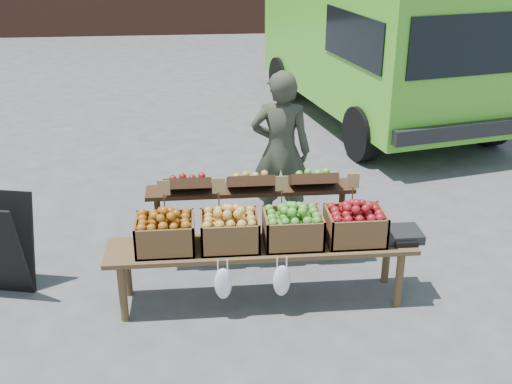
{
  "coord_description": "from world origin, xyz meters",
  "views": [
    {
      "loc": [
        -0.98,
        -5.21,
        3.27
      ],
      "look_at": [
        -0.48,
        0.19,
        0.85
      ],
      "focal_mm": 45.0,
      "sensor_mm": 36.0,
      "label": 1
    }
  ],
  "objects_px": {
    "crate_green_apples": "(355,226)",
    "back_table": "(251,214)",
    "vendor": "(281,151)",
    "crate_red_apples": "(293,229)",
    "display_bench": "(261,273)",
    "crate_golden_apples": "(165,234)",
    "weighing_scale": "(401,234)",
    "crate_russet_pears": "(230,232)",
    "delivery_van": "(378,49)"
  },
  "relations": [
    {
      "from": "crate_russet_pears",
      "to": "weighing_scale",
      "type": "bearing_deg",
      "value": 0.0
    },
    {
      "from": "display_bench",
      "to": "weighing_scale",
      "type": "relative_size",
      "value": 7.94
    },
    {
      "from": "delivery_van",
      "to": "weighing_scale",
      "type": "bearing_deg",
      "value": -114.83
    },
    {
      "from": "back_table",
      "to": "crate_red_apples",
      "type": "height_order",
      "value": "back_table"
    },
    {
      "from": "vendor",
      "to": "crate_golden_apples",
      "type": "distance_m",
      "value": 1.9
    },
    {
      "from": "display_bench",
      "to": "weighing_scale",
      "type": "height_order",
      "value": "weighing_scale"
    },
    {
      "from": "delivery_van",
      "to": "crate_russet_pears",
      "type": "height_order",
      "value": "delivery_van"
    },
    {
      "from": "crate_golden_apples",
      "to": "weighing_scale",
      "type": "relative_size",
      "value": 1.47
    },
    {
      "from": "back_table",
      "to": "crate_red_apples",
      "type": "relative_size",
      "value": 4.2
    },
    {
      "from": "back_table",
      "to": "display_bench",
      "type": "height_order",
      "value": "back_table"
    },
    {
      "from": "crate_green_apples",
      "to": "delivery_van",
      "type": "bearing_deg",
      "value": 73.08
    },
    {
      "from": "crate_red_apples",
      "to": "crate_golden_apples",
      "type": "bearing_deg",
      "value": 180.0
    },
    {
      "from": "delivery_van",
      "to": "weighing_scale",
      "type": "distance_m",
      "value": 5.38
    },
    {
      "from": "weighing_scale",
      "to": "display_bench",
      "type": "bearing_deg",
      "value": 180.0
    },
    {
      "from": "delivery_van",
      "to": "back_table",
      "type": "relative_size",
      "value": 2.51
    },
    {
      "from": "crate_russet_pears",
      "to": "crate_red_apples",
      "type": "height_order",
      "value": "same"
    },
    {
      "from": "display_bench",
      "to": "crate_green_apples",
      "type": "relative_size",
      "value": 5.4
    },
    {
      "from": "delivery_van",
      "to": "crate_golden_apples",
      "type": "relative_size",
      "value": 10.54
    },
    {
      "from": "display_bench",
      "to": "crate_golden_apples",
      "type": "distance_m",
      "value": 0.93
    },
    {
      "from": "back_table",
      "to": "crate_green_apples",
      "type": "distance_m",
      "value": 1.13
    },
    {
      "from": "crate_golden_apples",
      "to": "crate_russet_pears",
      "type": "height_order",
      "value": "same"
    },
    {
      "from": "delivery_van",
      "to": "vendor",
      "type": "distance_m",
      "value": 4.28
    },
    {
      "from": "crate_russet_pears",
      "to": "back_table",
      "type": "bearing_deg",
      "value": 71.28
    },
    {
      "from": "back_table",
      "to": "display_bench",
      "type": "distance_m",
      "value": 0.76
    },
    {
      "from": "display_bench",
      "to": "crate_russet_pears",
      "type": "xyz_separation_m",
      "value": [
        -0.27,
        0.0,
        0.42
      ]
    },
    {
      "from": "crate_red_apples",
      "to": "weighing_scale",
      "type": "relative_size",
      "value": 1.47
    },
    {
      "from": "crate_golden_apples",
      "to": "weighing_scale",
      "type": "bearing_deg",
      "value": 0.0
    },
    {
      "from": "crate_red_apples",
      "to": "weighing_scale",
      "type": "bearing_deg",
      "value": 0.0
    },
    {
      "from": "back_table",
      "to": "display_bench",
      "type": "bearing_deg",
      "value": -87.54
    },
    {
      "from": "vendor",
      "to": "display_bench",
      "type": "xyz_separation_m",
      "value": [
        -0.36,
        -1.47,
        -0.59
      ]
    },
    {
      "from": "vendor",
      "to": "crate_russet_pears",
      "type": "bearing_deg",
      "value": 77.82
    },
    {
      "from": "vendor",
      "to": "display_bench",
      "type": "distance_m",
      "value": 1.63
    },
    {
      "from": "crate_green_apples",
      "to": "back_table",
      "type": "bearing_deg",
      "value": 139.93
    },
    {
      "from": "vendor",
      "to": "crate_red_apples",
      "type": "height_order",
      "value": "vendor"
    },
    {
      "from": "back_table",
      "to": "crate_russet_pears",
      "type": "height_order",
      "value": "back_table"
    },
    {
      "from": "delivery_van",
      "to": "weighing_scale",
      "type": "xyz_separation_m",
      "value": [
        -1.16,
        -5.22,
        -0.57
      ]
    },
    {
      "from": "display_bench",
      "to": "crate_red_apples",
      "type": "bearing_deg",
      "value": 0.0
    },
    {
      "from": "delivery_van",
      "to": "crate_golden_apples",
      "type": "bearing_deg",
      "value": -134.08
    },
    {
      "from": "back_table",
      "to": "weighing_scale",
      "type": "relative_size",
      "value": 6.18
    },
    {
      "from": "back_table",
      "to": "crate_golden_apples",
      "type": "relative_size",
      "value": 4.2
    },
    {
      "from": "back_table",
      "to": "crate_green_apples",
      "type": "relative_size",
      "value": 4.2
    },
    {
      "from": "delivery_van",
      "to": "crate_red_apples",
      "type": "bearing_deg",
      "value": -124.54
    },
    {
      "from": "vendor",
      "to": "crate_russet_pears",
      "type": "xyz_separation_m",
      "value": [
        -0.63,
        -1.47,
        -0.17
      ]
    },
    {
      "from": "back_table",
      "to": "crate_green_apples",
      "type": "bearing_deg",
      "value": -40.07
    },
    {
      "from": "display_bench",
      "to": "crate_red_apples",
      "type": "xyz_separation_m",
      "value": [
        0.28,
        0.0,
        0.42
      ]
    },
    {
      "from": "vendor",
      "to": "crate_red_apples",
      "type": "xyz_separation_m",
      "value": [
        -0.08,
        -1.47,
        -0.17
      ]
    },
    {
      "from": "crate_golden_apples",
      "to": "back_table",
      "type": "bearing_deg",
      "value": 42.2
    },
    {
      "from": "display_bench",
      "to": "weighing_scale",
      "type": "distance_m",
      "value": 1.29
    },
    {
      "from": "crate_green_apples",
      "to": "crate_golden_apples",
      "type": "bearing_deg",
      "value": 180.0
    },
    {
      "from": "weighing_scale",
      "to": "crate_russet_pears",
      "type": "bearing_deg",
      "value": 180.0
    }
  ]
}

